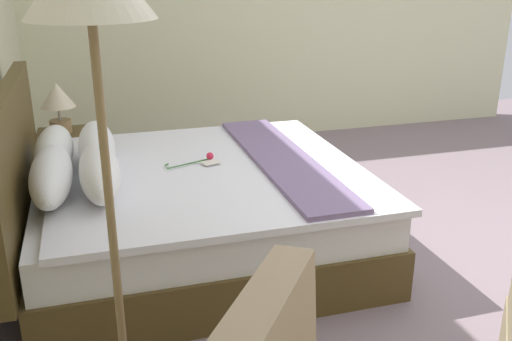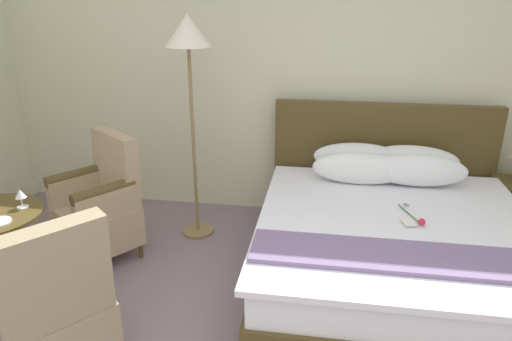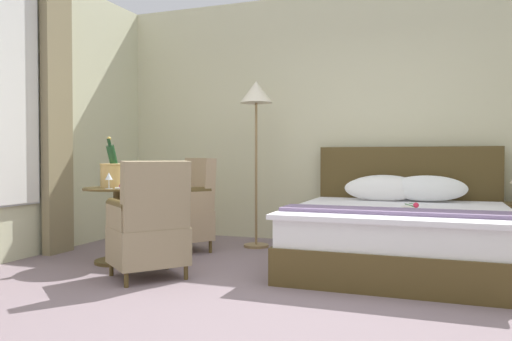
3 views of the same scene
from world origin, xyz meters
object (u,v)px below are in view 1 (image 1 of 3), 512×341
bed (183,205)px  bedside_lamp (58,101)px  nightstand (66,167)px  floor_lamp_brass (93,28)px

bed → bedside_lamp: size_ratio=5.44×
nightstand → bedside_lamp: 0.53m
bed → bedside_lamp: (1.11, 0.73, 0.47)m
bed → floor_lamp_brass: floor_lamp_brass is taller
bedside_lamp → nightstand: bearing=0.0°
nightstand → bedside_lamp: bearing=-180.0°
bedside_lamp → floor_lamp_brass: bearing=-174.5°
bedside_lamp → floor_lamp_brass: 2.83m
nightstand → floor_lamp_brass: size_ratio=0.30×
bed → nightstand: size_ratio=3.74×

